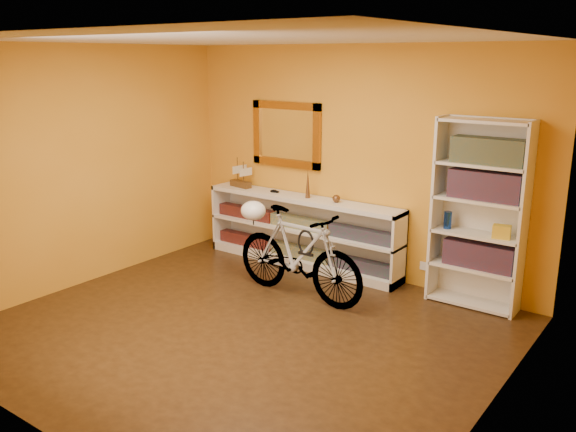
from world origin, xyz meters
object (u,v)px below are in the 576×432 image
Objects in this scene: bicycle at (298,254)px; console_unit at (302,231)px; helmet at (253,211)px; bookcase at (478,215)px.

console_unit is at bearing 35.77° from bicycle.
helmet is at bearing -94.56° from console_unit.
bookcase is 2.33m from helmet.
helmet is at bearing -158.50° from bookcase.
helmet is (-2.17, -0.85, -0.11)m from bookcase.
console_unit is at bearing 85.44° from helmet.
bicycle is 0.72m from helmet.
bookcase is (2.10, 0.03, 0.52)m from console_unit.
bicycle is 5.83× the size of helmet.
bookcase reaches higher than helmet.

